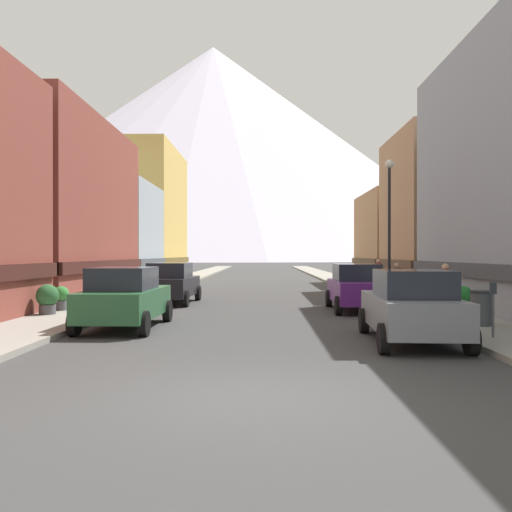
{
  "coord_description": "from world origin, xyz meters",
  "views": [
    {
      "loc": [
        0.2,
        -8.42,
        2.16
      ],
      "look_at": [
        -0.33,
        34.68,
        2.01
      ],
      "focal_mm": 39.31,
      "sensor_mm": 36.0,
      "label": 1
    }
  ],
  "objects": [
    {
      "name": "ground_plane",
      "position": [
        0.0,
        0.0,
        0.0
      ],
      "size": [
        400.0,
        400.0,
        0.0
      ],
      "primitive_type": "plane",
      "color": "#3B3B3B"
    },
    {
      "name": "sidewalk_left",
      "position": [
        -6.25,
        35.0,
        0.07
      ],
      "size": [
        2.5,
        100.0,
        0.15
      ],
      "primitive_type": "cube",
      "color": "gray",
      "rests_on": "ground"
    },
    {
      "name": "sidewalk_right",
      "position": [
        6.25,
        35.0,
        0.07
      ],
      "size": [
        2.5,
        100.0,
        0.15
      ],
      "primitive_type": "cube",
      "color": "gray",
      "rests_on": "ground"
    },
    {
      "name": "storefront_left_1",
      "position": [
        -11.09,
        19.3,
        4.23
      ],
      "size": [
        7.47,
        13.47,
        8.77
      ],
      "color": "brown",
      "rests_on": "ground"
    },
    {
      "name": "storefront_left_2",
      "position": [
        -10.7,
        30.56,
        3.4
      ],
      "size": [
        6.69,
        8.8,
        7.06
      ],
      "color": "#99A5B2",
      "rests_on": "ground"
    },
    {
      "name": "storefront_left_3",
      "position": [
        -11.09,
        41.7,
        5.58
      ],
      "size": [
        7.48,
        13.37,
        11.52
      ],
      "color": "#D8B259",
      "rests_on": "ground"
    },
    {
      "name": "storefront_right_2",
      "position": [
        12.06,
        22.76,
        4.25
      ],
      "size": [
        9.43,
        8.15,
        8.81
      ],
      "color": "tan",
      "rests_on": "ground"
    },
    {
      "name": "storefront_right_3",
      "position": [
        11.59,
        31.91,
        3.14
      ],
      "size": [
        8.47,
        9.17,
        6.52
      ],
      "color": "tan",
      "rests_on": "ground"
    },
    {
      "name": "car_left_0",
      "position": [
        -3.8,
        7.74,
        0.9
      ],
      "size": [
        2.12,
        4.43,
        1.78
      ],
      "color": "#265933",
      "rests_on": "ground"
    },
    {
      "name": "car_left_1",
      "position": [
        -3.8,
        15.9,
        0.9
      ],
      "size": [
        2.21,
        4.47,
        1.78
      ],
      "color": "black",
      "rests_on": "ground"
    },
    {
      "name": "car_right_0",
      "position": [
        3.8,
        5.16,
        0.9
      ],
      "size": [
        2.25,
        4.49,
        1.78
      ],
      "color": "slate",
      "rests_on": "ground"
    },
    {
      "name": "car_right_1",
      "position": [
        3.8,
        12.98,
        0.9
      ],
      "size": [
        2.12,
        4.43,
        1.78
      ],
      "color": "#591E72",
      "rests_on": "ground"
    },
    {
      "name": "parking_meter_near",
      "position": [
        5.75,
        5.13,
        1.01
      ],
      "size": [
        0.14,
        0.1,
        1.33
      ],
      "color": "#595960",
      "rests_on": "sidewalk_right"
    },
    {
      "name": "trash_bin_right",
      "position": [
        6.35,
        7.41,
        0.64
      ],
      "size": [
        0.59,
        0.59,
        0.98
      ],
      "color": "#4C5156",
      "rests_on": "sidewalk_right"
    },
    {
      "name": "potted_plant_0",
      "position": [
        -7.0,
        10.17,
        0.69
      ],
      "size": [
        0.75,
        0.75,
        1.0
      ],
      "color": "#4C4C51",
      "rests_on": "sidewalk_left"
    },
    {
      "name": "potted_plant_1",
      "position": [
        7.0,
        10.6,
        0.64
      ],
      "size": [
        0.57,
        0.57,
        0.93
      ],
      "color": "#4C4C51",
      "rests_on": "sidewalk_right"
    },
    {
      "name": "potted_plant_2",
      "position": [
        -7.0,
        11.43,
        0.63
      ],
      "size": [
        0.56,
        0.56,
        0.86
      ],
      "color": "#4C4C51",
      "rests_on": "sidewalk_left"
    },
    {
      "name": "pedestrian_0",
      "position": [
        6.25,
        10.19,
        0.93
      ],
      "size": [
        0.36,
        0.36,
        1.7
      ],
      "color": "maroon",
      "rests_on": "sidewalk_right"
    },
    {
      "name": "pedestrian_1",
      "position": [
        6.25,
        20.91,
        0.96
      ],
      "size": [
        0.36,
        0.36,
        1.75
      ],
      "color": "maroon",
      "rests_on": "sidewalk_right"
    },
    {
      "name": "pedestrian_2",
      "position": [
        6.25,
        16.94,
        0.89
      ],
      "size": [
        0.36,
        0.36,
        1.61
      ],
      "color": "brown",
      "rests_on": "sidewalk_right"
    },
    {
      "name": "streetlamp_right",
      "position": [
        5.35,
        14.42,
        3.99
      ],
      "size": [
        0.36,
        0.36,
        5.86
      ],
      "color": "black",
      "rests_on": "sidewalk_right"
    },
    {
      "name": "mountain_backdrop",
      "position": [
        -23.73,
        260.0,
        50.72
      ],
      "size": [
        259.98,
        259.98,
        101.43
      ],
      "primitive_type": "cone",
      "color": "silver",
      "rests_on": "ground"
    }
  ]
}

